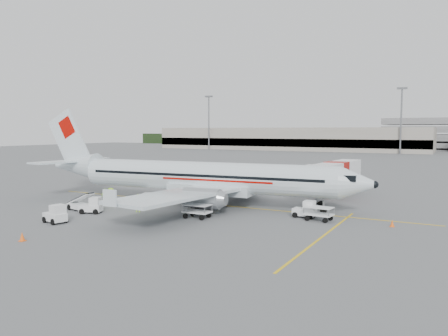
{
  "coord_description": "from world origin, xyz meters",
  "views": [
    {
      "loc": [
        22.77,
        -40.07,
        7.93
      ],
      "look_at": [
        0.0,
        2.0,
        3.8
      ],
      "focal_mm": 35.0,
      "sensor_mm": 36.0,
      "label": 1
    }
  ],
  "objects": [
    {
      "name": "treeline",
      "position": [
        0.0,
        175.0,
        3.0
      ],
      "size": [
        300.0,
        3.0,
        6.0
      ],
      "primitive_type": null,
      "color": "black",
      "rests_on": "ground"
    },
    {
      "name": "stripe_cross",
      "position": [
        14.0,
        -8.0,
        0.01
      ],
      "size": [
        0.2,
        20.0,
        0.01
      ],
      "primitive_type": "cube",
      "color": "yellow",
      "rests_on": "ground"
    },
    {
      "name": "cart_empty_a",
      "position": [
        2.08,
        -6.97,
        0.64
      ],
      "size": [
        2.5,
        1.51,
        1.29
      ],
      "primitive_type": null,
      "rotation": [
        0.0,
        0.0,
        0.02
      ],
      "color": "white",
      "rests_on": "ground"
    },
    {
      "name": "crew_b",
      "position": [
        -9.71,
        -5.54,
        0.92
      ],
      "size": [
        1.13,
        1.12,
        1.84
      ],
      "primitive_type": "imported",
      "rotation": [
        0.0,
        0.0,
        -0.74
      ],
      "color": "#9FE71F",
      "rests_on": "ground"
    },
    {
      "name": "crew_d",
      "position": [
        -10.43,
        -5.5,
        0.86
      ],
      "size": [
        1.02,
        0.44,
        1.72
      ],
      "primitive_type": "imported",
      "rotation": [
        0.0,
        0.0,
        3.12
      ],
      "color": "#9FE71F",
      "rests_on": "ground"
    },
    {
      "name": "cart_empty_b",
      "position": [
        12.1,
        -2.81,
        0.62
      ],
      "size": [
        2.51,
        1.64,
        1.25
      ],
      "primitive_type": null,
      "rotation": [
        0.0,
        0.0,
        -0.1
      ],
      "color": "white",
      "rests_on": "ground"
    },
    {
      "name": "cart_loaded_a",
      "position": [
        -6.85,
        -2.0,
        0.53
      ],
      "size": [
        2.31,
        1.81,
        1.06
      ],
      "primitive_type": null,
      "rotation": [
        0.0,
        0.0,
        0.34
      ],
      "color": "white",
      "rests_on": "ground"
    },
    {
      "name": "jet_bridge",
      "position": [
        10.28,
        10.37,
        2.15
      ],
      "size": [
        4.14,
        16.58,
        4.31
      ],
      "primitive_type": null,
      "rotation": [
        0.0,
        0.0,
        -0.06
      ],
      "color": "white",
      "rests_on": "ground"
    },
    {
      "name": "tug_aft",
      "position": [
        -8.17,
        -9.78,
        0.78
      ],
      "size": [
        2.3,
        1.84,
        1.55
      ],
      "primitive_type": null,
      "rotation": [
        0.0,
        0.0,
        0.4
      ],
      "color": "white",
      "rests_on": "ground"
    },
    {
      "name": "stripe_lead",
      "position": [
        0.0,
        0.0,
        0.01
      ],
      "size": [
        44.0,
        0.2,
        0.01
      ],
      "primitive_type": "cube",
      "color": "yellow",
      "rests_on": "ground"
    },
    {
      "name": "mast_west",
      "position": [
        -70.0,
        118.0,
        11.0
      ],
      "size": [
        3.2,
        1.2,
        22.0
      ],
      "primitive_type": null,
      "color": "slate",
      "rests_on": "ground"
    },
    {
      "name": "crew_c",
      "position": [
        -9.18,
        -5.9,
        0.95
      ],
      "size": [
        0.9,
        1.33,
        1.91
      ],
      "primitive_type": "imported",
      "rotation": [
        0.0,
        0.0,
        1.73
      ],
      "color": "#9FE71F",
      "rests_on": "ground"
    },
    {
      "name": "tug_fore",
      "position": [
        10.52,
        -2.0,
        0.78
      ],
      "size": [
        2.06,
        1.21,
        1.57
      ],
      "primitive_type": null,
      "rotation": [
        0.0,
        0.0,
        -0.02
      ],
      "color": "white",
      "rests_on": "ground"
    },
    {
      "name": "belt_loader",
      "position": [
        -9.98,
        -9.23,
        1.2
      ],
      "size": [
        4.68,
        2.59,
        2.39
      ],
      "primitive_type": null,
      "rotation": [
        0.0,
        0.0,
        -0.22
      ],
      "color": "white",
      "rests_on": "ground"
    },
    {
      "name": "cone_nose",
      "position": [
        18.12,
        -2.3,
        0.31
      ],
      "size": [
        0.37,
        0.37,
        0.61
      ],
      "primitive_type": "cone",
      "color": "#FF6115",
      "rests_on": "ground"
    },
    {
      "name": "mast_center",
      "position": [
        5.0,
        118.0,
        11.0
      ],
      "size": [
        3.2,
        1.2,
        22.0
      ],
      "primitive_type": null,
      "color": "slate",
      "rests_on": "ground"
    },
    {
      "name": "cone_stbd",
      "position": [
        -4.62,
        -19.93,
        0.34
      ],
      "size": [
        0.42,
        0.42,
        0.68
      ],
      "primitive_type": "cone",
      "color": "#FF6115",
      "rests_on": "ground"
    },
    {
      "name": "aircraft",
      "position": [
        -1.04,
        -0.61,
        5.17
      ],
      "size": [
        39.92,
        32.55,
        10.33
      ],
      "primitive_type": null,
      "rotation": [
        0.0,
        0.0,
        0.09
      ],
      "color": "silver",
      "rests_on": "ground"
    },
    {
      "name": "tug_mid",
      "position": [
        -7.61,
        -14.47,
        0.81
      ],
      "size": [
        2.3,
        1.61,
        1.62
      ],
      "primitive_type": null,
      "rotation": [
        0.0,
        0.0,
        -0.21
      ],
      "color": "white",
      "rests_on": "ground"
    },
    {
      "name": "cone_port",
      "position": [
        -0.41,
        9.04,
        0.31
      ],
      "size": [
        0.38,
        0.38,
        0.62
      ],
      "primitive_type": "cone",
      "color": "#FF6115",
      "rests_on": "ground"
    },
    {
      "name": "cart_loaded_b",
      "position": [
        -5.46,
        -2.0,
        0.57
      ],
      "size": [
        2.26,
        1.41,
        1.14
      ],
      "primitive_type": null,
      "rotation": [
        0.0,
        0.0,
        -0.05
      ],
      "color": "white",
      "rests_on": "ground"
    },
    {
      "name": "crew_a",
      "position": [
        -4.6,
        -7.11,
        0.87
      ],
      "size": [
        0.73,
        0.59,
        1.74
      ],
      "primitive_type": "imported",
      "rotation": [
        0.0,
        0.0,
        0.31
      ],
      "color": "#9FE71F",
      "rests_on": "ground"
    },
    {
      "name": "terminal_west",
      "position": [
        -40.0,
        130.0,
        4.5
      ],
      "size": [
        110.0,
        22.0,
        9.0
      ],
      "primitive_type": null,
      "color": "gray",
      "rests_on": "ground"
    },
    {
      "name": "ground",
      "position": [
        0.0,
        0.0,
        0.0
      ],
      "size": [
        360.0,
        360.0,
        0.0
      ],
      "primitive_type": "plane",
      "color": "#56595B"
    }
  ]
}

